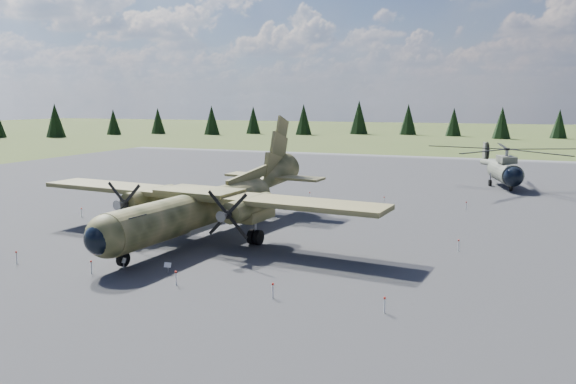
% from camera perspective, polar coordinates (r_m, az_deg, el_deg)
% --- Properties ---
extents(ground, '(500.00, 500.00, 0.00)m').
position_cam_1_polar(ground, '(45.51, -4.32, -4.08)').
color(ground, '#445023').
rests_on(ground, ground).
extents(apron, '(120.00, 120.00, 0.04)m').
position_cam_1_polar(apron, '(54.51, 0.18, -1.84)').
color(apron, slate).
rests_on(apron, ground).
extents(transport_plane, '(29.39, 26.60, 9.67)m').
position_cam_1_polar(transport_plane, '(43.86, -8.13, -0.94)').
color(transport_plane, '#3C4123').
rests_on(transport_plane, ground).
extents(helicopter_near, '(23.43, 24.53, 4.90)m').
position_cam_1_polar(helicopter_near, '(73.26, 21.21, 3.11)').
color(helicopter_near, slate).
rests_on(helicopter_near, ground).
extents(info_placard_left, '(0.48, 0.23, 0.73)m').
position_cam_1_polar(info_placard_left, '(36.96, -16.44, -6.78)').
color(info_placard_left, gray).
rests_on(info_placard_left, ground).
extents(info_placard_right, '(0.46, 0.24, 0.69)m').
position_cam_1_polar(info_placard_right, '(35.39, -12.12, -7.37)').
color(info_placard_right, gray).
rests_on(info_placard_right, ground).
extents(barrier_fence, '(33.12, 29.62, 0.85)m').
position_cam_1_polar(barrier_fence, '(45.53, -4.89, -3.43)').
color(barrier_fence, white).
rests_on(barrier_fence, ground).
extents(treeline, '(295.54, 294.20, 10.97)m').
position_cam_1_polar(treeline, '(47.18, -3.44, 2.20)').
color(treeline, black).
rests_on(treeline, ground).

